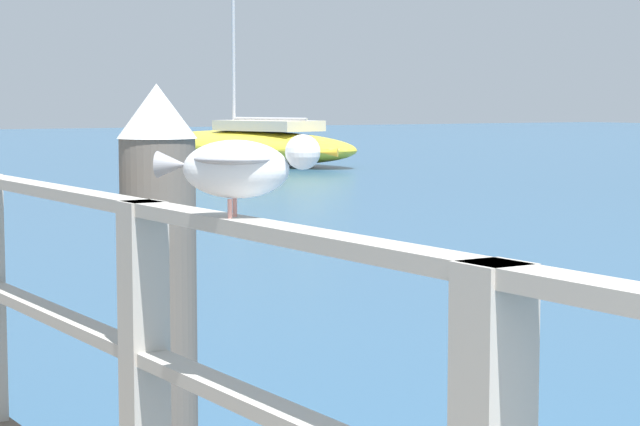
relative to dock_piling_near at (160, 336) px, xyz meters
The scene contains 3 objects.
dock_piling_near is the anchor object (origin of this frame).
seagull_foreground 1.54m from the dock_piling_near, 105.82° to the right, with size 0.38×0.36×0.21m.
boat_2 30.53m from the dock_piling_near, 60.62° to the left, with size 4.87×9.03×10.26m.
Camera 1 is at (-0.01, 0.75, 1.83)m, focal length 66.11 mm.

